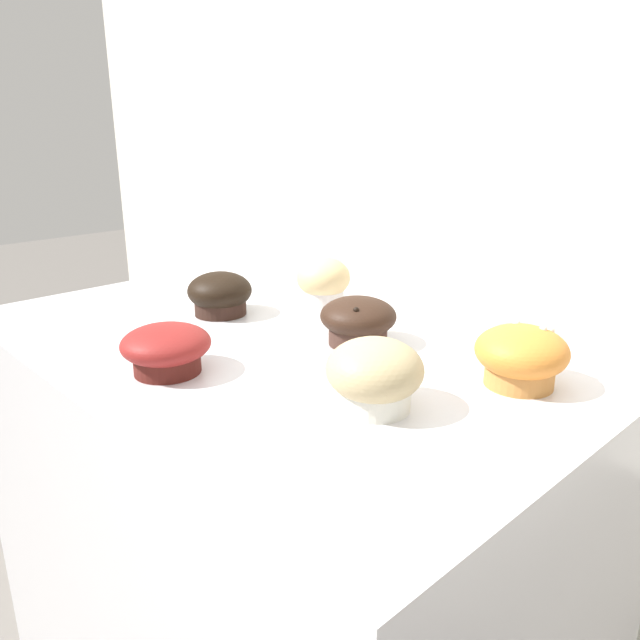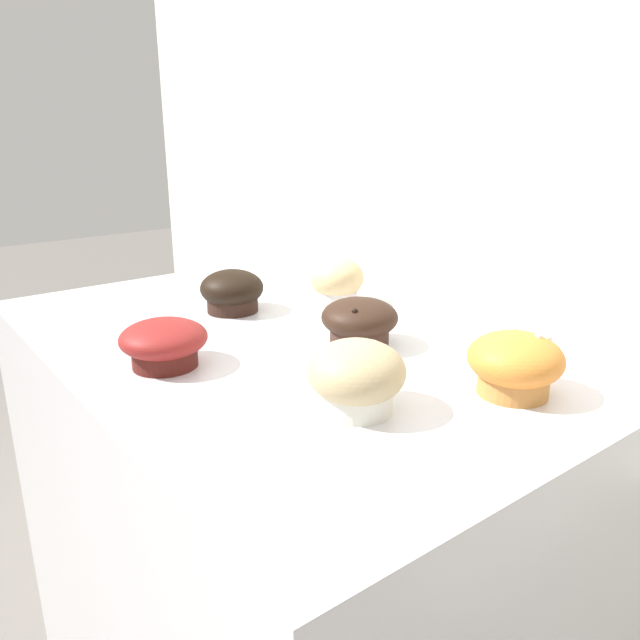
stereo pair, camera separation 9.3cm
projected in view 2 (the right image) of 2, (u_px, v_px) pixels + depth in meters
The scene contains 8 objects.
wall_back at pixel (509, 280), 1.34m from camera, with size 3.20×0.10×1.80m, color beige.
display_counter at pixel (282, 572), 1.13m from camera, with size 1.00×0.64×0.90m, color silver.
muffin_front_center at pixel (232, 291), 1.12m from camera, with size 0.11×0.11×0.08m.
muffin_back_left at pixel (515, 364), 0.78m from camera, with size 0.12×0.12×0.08m.
muffin_back_right at pixel (356, 377), 0.73m from camera, with size 0.12×0.12×0.09m.
muffin_front_left at pixel (337, 281), 1.16m from camera, with size 0.10×0.10×0.09m.
muffin_front_right at pixel (163, 342), 0.87m from camera, with size 0.12×0.12×0.07m.
muffin_back_center at pixel (360, 322), 0.95m from camera, with size 0.12×0.12×0.07m.
Camera 2 is at (0.78, -0.51, 1.23)m, focal length 35.00 mm.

